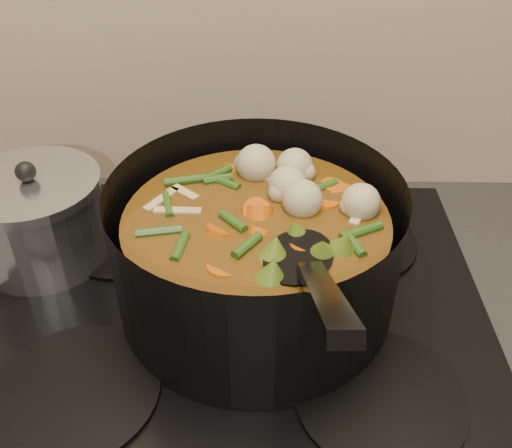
{
  "coord_description": "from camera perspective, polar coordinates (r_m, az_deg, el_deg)",
  "views": [
    {
      "loc": [
        0.04,
        1.43,
        1.44
      ],
      "look_at": [
        0.03,
        1.95,
        1.05
      ],
      "focal_mm": 40.0,
      "sensor_mm": 36.0,
      "label": 1
    }
  ],
  "objects": [
    {
      "name": "saucepan",
      "position": [
        0.8,
        -20.89,
        0.55
      ],
      "size": [
        0.18,
        0.18,
        0.14
      ],
      "rotation": [
        0.0,
        0.0,
        0.12
      ],
      "color": "silver",
      "rests_on": "stovetop"
    },
    {
      "name": "stockpot",
      "position": [
        0.67,
        0.03,
        -2.74
      ],
      "size": [
        0.38,
        0.47,
        0.24
      ],
      "rotation": [
        0.0,
        0.0,
        -0.16
      ],
      "color": "black",
      "rests_on": "stovetop"
    },
    {
      "name": "stovetop",
      "position": [
        0.72,
        -2.25,
        -8.72
      ],
      "size": [
        0.62,
        0.54,
        0.03
      ],
      "color": "black",
      "rests_on": "counter"
    }
  ]
}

